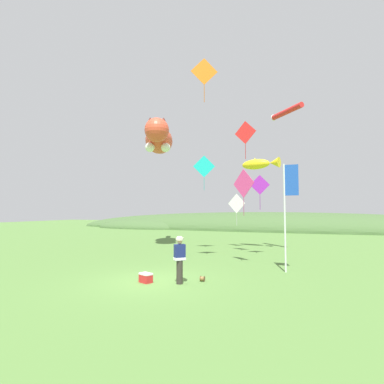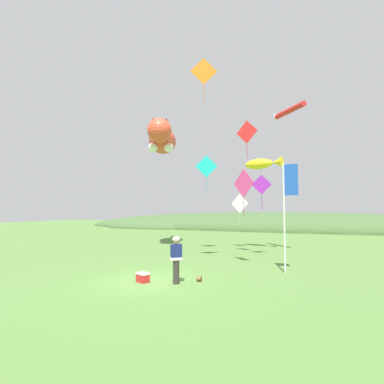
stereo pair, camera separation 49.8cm
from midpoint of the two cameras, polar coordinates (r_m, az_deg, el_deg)
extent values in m
plane|color=#517A38|center=(12.28, -8.29, -16.52)|extent=(120.00, 120.00, 0.00)
ellipsoid|color=#426033|center=(44.40, 13.69, -6.98)|extent=(63.57, 12.07, 5.03)
ellipsoid|color=#426033|center=(47.90, -9.21, -6.77)|extent=(16.51, 7.75, 3.11)
cylinder|color=#332D28|center=(11.71, -3.65, -14.98)|extent=(0.24, 0.24, 0.88)
cube|color=navy|center=(11.59, -3.63, -11.39)|extent=(0.45, 0.45, 0.60)
cube|color=white|center=(11.62, -3.64, -12.56)|extent=(0.48, 0.48, 0.10)
sphere|color=tan|center=(11.54, -3.62, -9.37)|extent=(0.20, 0.20, 0.20)
cylinder|color=beige|center=(11.53, -3.62, -8.93)|extent=(0.30, 0.30, 0.09)
cylinder|color=beige|center=(11.52, -3.62, -8.63)|extent=(0.20, 0.20, 0.07)
cylinder|color=olive|center=(12.14, 0.78, -16.19)|extent=(0.14, 0.16, 0.16)
cylinder|color=brown|center=(12.16, 0.44, -16.17)|extent=(0.02, 0.21, 0.21)
cylinder|color=brown|center=(12.11, 1.11, -16.22)|extent=(0.02, 0.21, 0.21)
cube|color=red|center=(12.12, -10.01, -15.94)|extent=(0.56, 0.48, 0.30)
cube|color=white|center=(12.08, -10.00, -15.11)|extent=(0.58, 0.48, 0.06)
cylinder|color=silver|center=(14.13, 16.30, -4.69)|extent=(0.08, 0.08, 4.89)
cube|color=#1E4CB2|center=(14.16, 17.47, 2.20)|extent=(0.60, 0.03, 1.40)
ellipsoid|color=#E04C33|center=(24.71, -6.87, 9.65)|extent=(3.65, 4.66, 1.97)
ellipsoid|color=white|center=(24.44, -6.91, 8.94)|extent=(2.18, 2.94, 1.08)
sphere|color=#E04C33|center=(22.28, -7.37, 11.63)|extent=(1.77, 1.77, 1.77)
cone|color=#4E1A11|center=(22.43, -6.08, 13.24)|extent=(0.83, 0.83, 0.59)
cone|color=#4E1A11|center=(22.51, -8.63, 13.20)|extent=(0.83, 0.83, 0.59)
sphere|color=white|center=(23.08, -5.67, 8.45)|extent=(0.71, 0.71, 0.71)
sphere|color=white|center=(23.17, -8.64, 8.43)|extent=(0.71, 0.71, 0.71)
cylinder|color=#E04C33|center=(27.80, -6.38, 8.37)|extent=(1.31, 2.17, 0.47)
ellipsoid|color=yellow|center=(21.91, 11.40, 5.19)|extent=(2.19, 1.24, 0.73)
cone|color=yellow|center=(21.41, 14.79, 5.44)|extent=(0.82, 0.87, 0.73)
cone|color=yellow|center=(21.98, 11.24, 5.98)|extent=(0.41, 0.41, 0.34)
sphere|color=black|center=(22.42, 10.07, 5.14)|extent=(0.17, 0.17, 0.17)
cylinder|color=red|center=(21.17, 16.95, 14.45)|extent=(2.16, 2.31, 0.36)
torus|color=white|center=(22.24, 14.65, 13.54)|extent=(0.36, 0.34, 0.44)
cube|color=orange|center=(16.36, 1.40, 21.97)|extent=(1.24, 0.64, 1.39)
cylinder|color=black|center=(16.37, 1.41, 21.95)|extent=(0.84, 0.43, 0.02)
cube|color=#A95011|center=(15.91, 1.40, 18.25)|extent=(0.03, 0.02, 0.90)
cube|color=#E53F8C|center=(15.51, 8.89, 1.63)|extent=(1.25, 0.86, 1.50)
cylinder|color=black|center=(15.52, 8.89, 1.63)|extent=(0.84, 0.58, 0.02)
cube|color=#A02C62|center=(15.45, 8.93, -2.80)|extent=(0.03, 0.02, 0.90)
cube|color=white|center=(22.66, 7.86, -2.18)|extent=(1.40, 0.49, 1.47)
cylinder|color=black|center=(22.67, 7.87, -2.18)|extent=(0.94, 0.33, 0.02)
cube|color=#A9A9A9|center=(22.66, 7.89, -5.18)|extent=(0.03, 0.02, 0.90)
cube|color=red|center=(18.67, 9.35, 11.13)|extent=(1.37, 0.40, 1.42)
cylinder|color=black|center=(18.68, 9.36, 11.12)|extent=(0.92, 0.27, 0.02)
cube|color=maroon|center=(18.41, 9.39, 7.63)|extent=(0.03, 0.02, 0.90)
cube|color=purple|center=(18.54, 12.04, 1.36)|extent=(1.15, 0.41, 1.21)
cylinder|color=black|center=(18.55, 12.05, 1.35)|extent=(0.77, 0.28, 0.02)
cube|color=#6B1A7C|center=(18.48, 12.08, -1.90)|extent=(0.03, 0.02, 0.90)
cube|color=#19BFBF|center=(20.83, 1.63, 4.90)|extent=(1.42, 0.60, 1.53)
cylinder|color=black|center=(20.84, 1.64, 4.90)|extent=(0.96, 0.41, 0.02)
cube|color=#118585|center=(20.68, 1.63, 1.57)|extent=(0.03, 0.02, 0.90)
camera|label=1|loc=(0.25, -90.91, 0.06)|focal=28.00mm
camera|label=2|loc=(0.25, 89.09, -0.06)|focal=28.00mm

